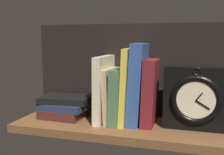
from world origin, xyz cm
name	(u,v)px	position (x,y,z in cm)	size (l,w,h in cm)	color
ground_plane	(124,127)	(0.00, 0.00, -1.25)	(70.37, 23.41, 2.50)	brown
back_panel	(132,70)	(0.00, 11.10, 16.07)	(70.37, 1.20, 32.14)	black
book_cream_twain	(104,88)	(-7.40, 2.33, 10.71)	(2.49, 16.34, 21.41)	beige
book_tan_shortstories	(111,95)	(-5.02, 2.33, 8.68)	(1.68, 14.51, 17.36)	tan
book_green_romantic	(119,95)	(-2.15, 2.33, 8.77)	(3.45, 15.32, 17.54)	#476B44
book_yellow_seinlanguage	(128,86)	(0.76, 2.33, 12.03)	(1.78, 15.55, 24.06)	gold
book_blue_modern	(138,84)	(3.89, 2.33, 12.81)	(3.87, 13.12, 25.61)	#2D4C8E
book_maroon_dawkins	(150,92)	(7.97, 2.33, 10.35)	(3.70, 12.68, 20.69)	maroon
framed_clock	(196,99)	(21.74, 0.94, 9.45)	(18.82, 6.33, 18.95)	black
book_stack_side	(65,106)	(-21.60, 1.56, 3.73)	(17.66, 13.24, 7.28)	#471E19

